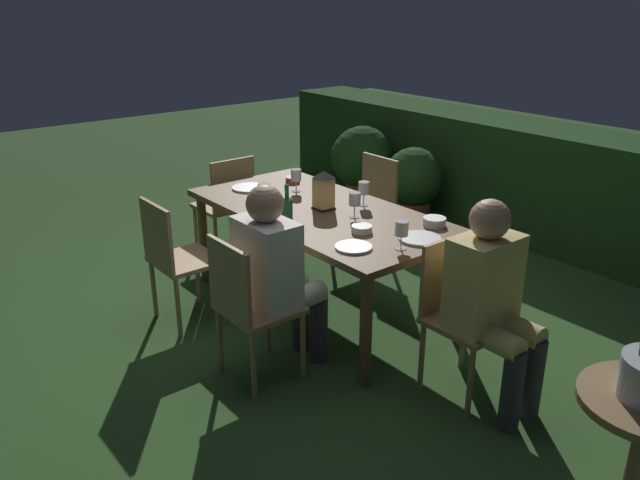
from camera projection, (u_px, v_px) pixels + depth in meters
The scene contains 27 objects.
ground_plane at pixel (320, 307), 4.56m from camera, with size 16.00×16.00×0.00m, color #2D5123.
dining_table at pixel (320, 216), 4.31m from camera, with size 1.97×0.96×0.74m.
chair_head_near at pixel (227, 202), 5.28m from camera, with size 0.40×0.42×0.87m.
chair_head_far at pixel (460, 309), 3.49m from camera, with size 0.40×0.42×0.87m.
person_in_mustard at pixel (492, 297), 3.30m from camera, with size 0.48×0.38×1.15m.
chair_side_left_b at pixel (249, 303), 3.56m from camera, with size 0.42×0.40×0.87m.
person_in_cream at pixel (276, 270), 3.62m from camera, with size 0.38×0.47×1.15m.
chair_side_left_a at pixel (176, 256), 4.20m from camera, with size 0.42×0.40×0.87m.
chair_side_right_a at pixel (369, 205), 5.22m from camera, with size 0.42×0.40×0.87m.
lantern_centerpiece at pixel (324, 188), 4.25m from camera, with size 0.15×0.15×0.27m.
green_bottle_on_table at pixel (287, 213), 3.88m from camera, with size 0.07×0.07×0.29m.
wine_glass_a at pixel (364, 189), 4.33m from camera, with size 0.08×0.08×0.17m.
wine_glass_b at pixel (296, 176), 4.63m from camera, with size 0.08×0.08×0.17m.
wine_glass_c at pixel (264, 191), 4.29m from camera, with size 0.08×0.08×0.17m.
wine_glass_d at pixel (355, 200), 4.10m from camera, with size 0.08×0.08×0.17m.
wine_glass_e at pixel (402, 230), 3.58m from camera, with size 0.08×0.08×0.17m.
plate_a at pixel (249, 188), 4.74m from camera, with size 0.26×0.26×0.01m, color silver.
plate_b at pixel (420, 238), 3.76m from camera, with size 0.25×0.25×0.01m, color silver.
plate_c at pixel (354, 247), 3.64m from camera, with size 0.22×0.22×0.01m, color silver.
bowl_olives at pixel (434, 221), 3.99m from camera, with size 0.14×0.14×0.05m.
bowl_bread at pixel (362, 229), 3.87m from camera, with size 0.13×0.13×0.04m.
bowl_salad at pixel (293, 179), 4.90m from camera, with size 0.11×0.11×0.04m.
bowl_dip at pixel (273, 211), 4.18m from camera, with size 0.14×0.14×0.04m.
side_table at pixel (640, 445), 2.52m from camera, with size 0.54×0.54×0.66m.
hedge_backdrop at pixel (527, 180), 5.80m from camera, with size 5.99×0.68×1.02m, color #1E4219.
potted_plant_by_hedge at pixel (362, 162), 6.47m from camera, with size 0.63×0.63×0.86m.
potted_plant_corner at pixel (413, 183), 5.98m from camera, with size 0.55×0.55×0.77m.
Camera 1 is at (3.17, -2.56, 2.11)m, focal length 35.70 mm.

